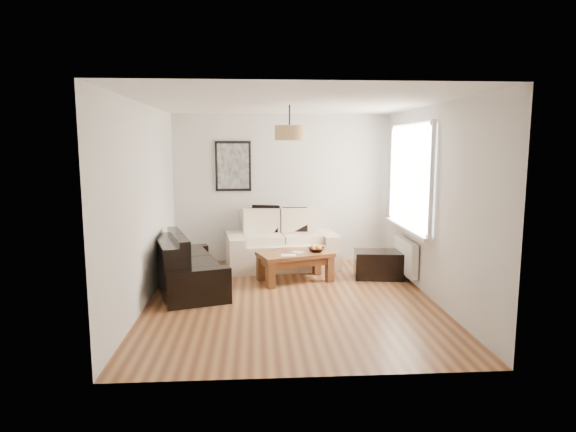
{
  "coord_description": "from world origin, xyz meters",
  "views": [
    {
      "loc": [
        -0.46,
        -6.37,
        2.07
      ],
      "look_at": [
        0.0,
        0.6,
        1.05
      ],
      "focal_mm": 30.48,
      "sensor_mm": 36.0,
      "label": 1
    }
  ],
  "objects": [
    {
      "name": "poster",
      "position": [
        -0.85,
        2.22,
        1.7
      ],
      "size": [
        0.62,
        0.04,
        0.87
      ],
      "primitive_type": null,
      "color": "black",
      "rests_on": "wall_back"
    },
    {
      "name": "papers",
      "position": [
        0.02,
        0.68,
        0.45
      ],
      "size": [
        0.23,
        0.17,
        0.01
      ],
      "primitive_type": "cube",
      "rotation": [
        0.0,
        0.0,
        -0.07
      ],
      "color": "beige",
      "rests_on": "coffee_table"
    },
    {
      "name": "sofa_leather",
      "position": [
        -1.43,
        0.54,
        0.37
      ],
      "size": [
        1.29,
        1.88,
        0.74
      ],
      "primitive_type": null,
      "rotation": [
        0.0,
        0.0,
        1.86
      ],
      "color": "black",
      "rests_on": "floor"
    },
    {
      "name": "window_bay",
      "position": [
        1.86,
        0.8,
        1.6
      ],
      "size": [
        0.14,
        1.9,
        1.6
      ],
      "primitive_type": null,
      "color": "white",
      "rests_on": "wall_right"
    },
    {
      "name": "orange_a",
      "position": [
        0.41,
        0.98,
        0.49
      ],
      "size": [
        0.07,
        0.07,
        0.07
      ],
      "primitive_type": "sphere",
      "rotation": [
        0.0,
        0.0,
        -0.09
      ],
      "color": "orange",
      "rests_on": "fruit_bowl"
    },
    {
      "name": "fruit_bowl",
      "position": [
        0.46,
        0.91,
        0.48
      ],
      "size": [
        0.29,
        0.29,
        0.06
      ],
      "primitive_type": "imported",
      "rotation": [
        0.0,
        0.0,
        -0.11
      ],
      "color": "black",
      "rests_on": "coffee_table"
    },
    {
      "name": "coffee_table",
      "position": [
        0.13,
        0.88,
        0.22
      ],
      "size": [
        1.22,
        0.91,
        0.45
      ],
      "primitive_type": null,
      "rotation": [
        0.0,
        0.0,
        0.32
      ],
      "color": "brown",
      "rests_on": "floor"
    },
    {
      "name": "radiator",
      "position": [
        1.82,
        0.8,
        0.38
      ],
      "size": [
        0.1,
        0.9,
        0.52
      ],
      "primitive_type": "cube",
      "color": "white",
      "rests_on": "wall_right"
    },
    {
      "name": "wall_back",
      "position": [
        0.0,
        2.25,
        1.3
      ],
      "size": [
        3.8,
        0.04,
        2.6
      ],
      "primitive_type": null,
      "color": "silver",
      "rests_on": "floor"
    },
    {
      "name": "floor",
      "position": [
        0.0,
        0.0,
        0.0
      ],
      "size": [
        4.5,
        4.5,
        0.0
      ],
      "primitive_type": "plane",
      "color": "brown",
      "rests_on": "ground"
    },
    {
      "name": "wall_left",
      "position": [
        -1.9,
        0.0,
        1.3
      ],
      "size": [
        0.04,
        4.5,
        2.6
      ],
      "primitive_type": null,
      "color": "silver",
      "rests_on": "floor"
    },
    {
      "name": "orange_b",
      "position": [
        0.5,
        0.99,
        0.49
      ],
      "size": [
        0.12,
        0.12,
        0.09
      ],
      "primitive_type": "sphere",
      "rotation": [
        0.0,
        0.0,
        0.29
      ],
      "color": "orange",
      "rests_on": "fruit_bowl"
    },
    {
      "name": "cushion_right",
      "position": [
        0.21,
        2.0,
        0.78
      ],
      "size": [
        0.43,
        0.14,
        0.43
      ],
      "primitive_type": "cube",
      "rotation": [
        0.0,
        0.0,
        -0.01
      ],
      "color": "black",
      "rests_on": "loveseat_cream"
    },
    {
      "name": "orange_c",
      "position": [
        0.41,
        1.02,
        0.49
      ],
      "size": [
        0.1,
        0.1,
        0.08
      ],
      "primitive_type": "sphere",
      "rotation": [
        0.0,
        0.0,
        -0.2
      ],
      "color": "orange",
      "rests_on": "fruit_bowl"
    },
    {
      "name": "wall_right",
      "position": [
        1.9,
        0.0,
        1.3
      ],
      "size": [
        0.04,
        4.5,
        2.6
      ],
      "primitive_type": null,
      "color": "silver",
      "rests_on": "floor"
    },
    {
      "name": "ottoman",
      "position": [
        1.45,
        0.98,
        0.21
      ],
      "size": [
        0.8,
        0.57,
        0.42
      ],
      "primitive_type": "cube",
      "rotation": [
        0.0,
        0.0,
        -0.13
      ],
      "color": "black",
      "rests_on": "floor"
    },
    {
      "name": "pendant_shade",
      "position": [
        0.0,
        0.3,
        2.23
      ],
      "size": [
        0.4,
        0.4,
        0.2
      ],
      "primitive_type": "cylinder",
      "color": "tan",
      "rests_on": "ceiling"
    },
    {
      "name": "wall_front",
      "position": [
        0.0,
        -2.25,
        1.3
      ],
      "size": [
        3.8,
        0.04,
        2.6
      ],
      "primitive_type": null,
      "color": "silver",
      "rests_on": "floor"
    },
    {
      "name": "ceiling",
      "position": [
        0.0,
        0.0,
        2.6
      ],
      "size": [
        3.8,
        4.5,
        0.0
      ],
      "primitive_type": null,
      "color": "white",
      "rests_on": "floor"
    },
    {
      "name": "cushion_left",
      "position": [
        -0.3,
        2.0,
        0.8
      ],
      "size": [
        0.49,
        0.24,
        0.47
      ],
      "primitive_type": "cube",
      "rotation": [
        0.0,
        0.0,
        -0.21
      ],
      "color": "black",
      "rests_on": "loveseat_cream"
    },
    {
      "name": "loveseat_cream",
      "position": [
        -0.03,
        1.78,
        0.45
      ],
      "size": [
        1.94,
        1.21,
        0.91
      ],
      "primitive_type": null,
      "rotation": [
        0.0,
        0.0,
        0.12
      ],
      "color": "beige",
      "rests_on": "floor"
    }
  ]
}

